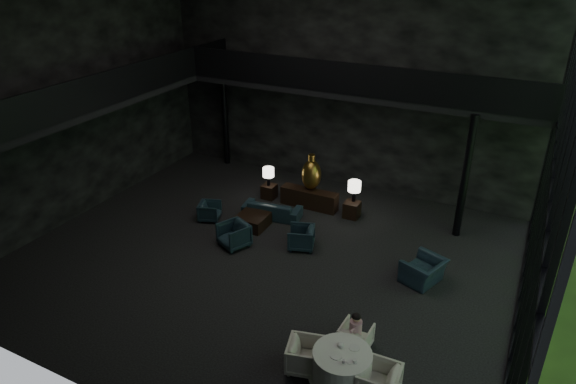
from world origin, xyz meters
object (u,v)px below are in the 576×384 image
at_px(bronze_urn, 311,174).
at_px(table_lamp_left, 268,173).
at_px(lounge_armchair_east, 301,236).
at_px(dining_chair_north, 356,337).
at_px(sofa, 272,207).
at_px(window_armchair, 424,267).
at_px(console, 309,198).
at_px(lounge_armchair_west, 210,211).
at_px(side_table_left, 269,191).
at_px(coffee_table, 252,221).
at_px(lounge_armchair_south, 234,233).
at_px(dining_table, 342,368).
at_px(dining_chair_east, 379,380).
at_px(dining_chair_west, 306,354).
at_px(side_table_right, 352,210).
at_px(child, 356,325).
at_px(table_lamp_right, 354,187).

bearing_deg(bronze_urn, table_lamp_left, -173.37).
height_order(lounge_armchair_east, dining_chair_north, lounge_armchair_east).
bearing_deg(sofa, window_armchair, 157.02).
bearing_deg(console, bronze_urn, 90.00).
relative_size(lounge_armchair_west, lounge_armchair_east, 0.79).
distance_m(side_table_left, sofa, 1.43).
relative_size(lounge_armchair_west, coffee_table, 0.65).
relative_size(table_lamp_left, lounge_armchair_west, 1.10).
bearing_deg(sofa, console, -132.81).
bearing_deg(lounge_armchair_east, table_lamp_left, -153.83).
relative_size(lounge_armchair_east, lounge_armchair_south, 0.87).
bearing_deg(lounge_armchair_east, dining_table, 15.99).
height_order(sofa, lounge_armchair_west, sofa).
bearing_deg(lounge_armchair_west, coffee_table, -100.93).
height_order(bronze_urn, coffee_table, bronze_urn).
distance_m(dining_chair_east, dining_chair_west, 1.65).
relative_size(lounge_armchair_east, dining_table, 0.55).
relative_size(lounge_armchair_south, dining_chair_east, 1.03).
xyz_separation_m(bronze_urn, dining_chair_north, (3.88, -6.02, -0.89)).
bearing_deg(dining_table, sofa, 129.83).
relative_size(side_table_left, dining_table, 0.36).
xyz_separation_m(console, dining_chair_north, (3.88, -5.89, -0.01)).
relative_size(side_table_left, lounge_armchair_east, 0.66).
relative_size(lounge_armchair_east, dining_chair_west, 0.99).
bearing_deg(side_table_right, dining_chair_north, -68.76).
bearing_deg(sofa, child, 126.16).
bearing_deg(lounge_armchair_south, lounge_armchair_east, 48.92).
distance_m(table_lamp_left, sofa, 1.53).
relative_size(bronze_urn, side_table_right, 2.32).
distance_m(table_lamp_right, window_armchair, 4.13).
xyz_separation_m(side_table_right, lounge_armchair_east, (-0.70, -2.54, 0.12)).
bearing_deg(dining_chair_north, sofa, -42.35).
xyz_separation_m(lounge_armchair_west, child, (6.50, -3.65, 0.44)).
xyz_separation_m(sofa, dining_chair_north, (4.71, -4.67, -0.06)).
distance_m(table_lamp_right, sofa, 2.85).
xyz_separation_m(sofa, lounge_armchair_east, (1.73, -1.34, 0.03)).
distance_m(sofa, dining_chair_west, 7.00).
bearing_deg(coffee_table, window_armchair, -5.13).
bearing_deg(dining_chair_west, lounge_armchair_east, 12.34).
distance_m(side_table_right, dining_chair_east, 7.68).
bearing_deg(dining_chair_west, sofa, 20.09).
relative_size(table_lamp_left, sofa, 0.36).
height_order(side_table_left, child, child).
height_order(bronze_urn, lounge_armchair_west, bronze_urn).
distance_m(table_lamp_right, lounge_armchair_west, 4.92).
distance_m(side_table_left, lounge_armchair_south, 3.44).
distance_m(lounge_armchair_east, dining_table, 5.34).
bearing_deg(side_table_left, child, -47.38).
bearing_deg(dining_chair_west, console, 9.78).
distance_m(console, side_table_left, 1.60).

